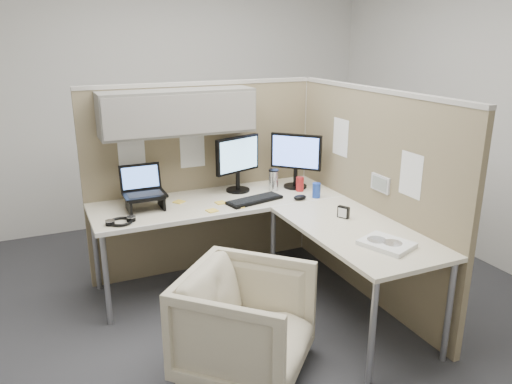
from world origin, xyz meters
name	(u,v)px	position (x,y,z in m)	size (l,w,h in m)	color
ground	(257,309)	(0.00, 0.00, 0.00)	(4.50, 4.50, 0.00)	#2D2D31
partition_back	(192,149)	(-0.22, 0.83, 1.10)	(2.00, 0.36, 1.63)	#867758
partition_right	(367,194)	(0.90, -0.07, 0.82)	(0.07, 2.03, 1.63)	#867758
desk	(266,217)	(0.12, 0.13, 0.69)	(2.00, 1.98, 0.73)	beige
office_chair	(246,318)	(-0.36, -0.63, 0.37)	(0.71, 0.67, 0.73)	beige
monitor_left	(238,159)	(0.13, 0.68, 1.00)	(0.43, 0.20, 0.47)	black
monitor_right	(296,156)	(0.62, 0.58, 1.00)	(0.33, 0.34, 0.47)	black
laptop_station	(144,193)	(-0.69, 0.56, 0.85)	(0.31, 0.27, 0.32)	black
keyboard	(255,200)	(0.14, 0.37, 0.74)	(0.46, 0.15, 0.02)	black
mouse	(300,197)	(0.49, 0.27, 0.75)	(0.11, 0.07, 0.04)	black
travel_mug	(274,180)	(0.41, 0.58, 0.82)	(0.08, 0.08, 0.18)	silver
soda_can_green	(316,190)	(0.64, 0.26, 0.79)	(0.07, 0.07, 0.12)	#1E3FA5
soda_can_silver	(300,184)	(0.61, 0.47, 0.79)	(0.07, 0.07, 0.12)	#B21E1E
sticky_note_a	(212,211)	(-0.24, 0.30, 0.73)	(0.08, 0.08, 0.01)	yellow
sticky_note_b	(239,207)	(-0.02, 0.30, 0.73)	(0.08, 0.08, 0.01)	yellow
sticky_note_c	(179,202)	(-0.41, 0.60, 0.73)	(0.08, 0.08, 0.01)	yellow
sticky_note_d	(221,203)	(-0.12, 0.44, 0.73)	(0.08, 0.08, 0.01)	yellow
headphones	(121,221)	(-0.91, 0.32, 0.74)	(0.21, 0.19, 0.03)	black
paper_stack	(387,244)	(0.54, -0.76, 0.75)	(0.33, 0.37, 0.03)	white
desk_clock	(343,212)	(0.58, -0.22, 0.77)	(0.07, 0.09, 0.09)	black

